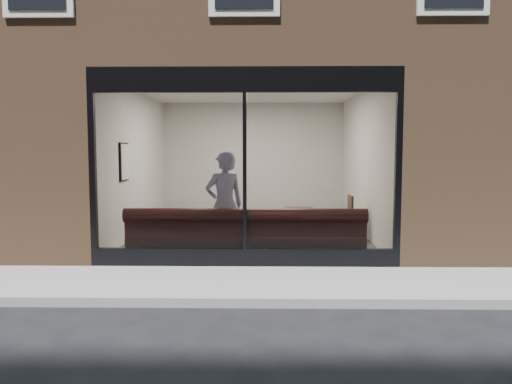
{
  "coord_description": "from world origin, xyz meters",
  "views": [
    {
      "loc": [
        0.32,
        -5.93,
        1.9
      ],
      "look_at": [
        0.17,
        2.4,
        1.19
      ],
      "focal_mm": 35.0,
      "sensor_mm": 36.0,
      "label": 1
    }
  ],
  "objects_px": {
    "person": "(224,205)",
    "cafe_chair_right": "(341,229)",
    "banquette": "(246,248)",
    "cafe_table_left": "(180,212)",
    "cafe_table_right": "(299,209)"
  },
  "relations": [
    {
      "from": "banquette",
      "to": "cafe_chair_right",
      "type": "relative_size",
      "value": 8.63
    },
    {
      "from": "cafe_table_left",
      "to": "person",
      "type": "bearing_deg",
      "value": -31.14
    },
    {
      "from": "banquette",
      "to": "person",
      "type": "bearing_deg",
      "value": 149.86
    },
    {
      "from": "person",
      "to": "cafe_chair_right",
      "type": "bearing_deg",
      "value": -164.61
    },
    {
      "from": "cafe_table_left",
      "to": "cafe_chair_right",
      "type": "bearing_deg",
      "value": 21.18
    },
    {
      "from": "cafe_table_left",
      "to": "cafe_chair_right",
      "type": "relative_size",
      "value": 1.42
    },
    {
      "from": "person",
      "to": "cafe_table_right",
      "type": "xyz_separation_m",
      "value": [
        1.36,
        1.11,
        -0.2
      ]
    },
    {
      "from": "banquette",
      "to": "person",
      "type": "distance_m",
      "value": 0.83
    },
    {
      "from": "person",
      "to": "cafe_chair_right",
      "type": "height_order",
      "value": "person"
    },
    {
      "from": "person",
      "to": "cafe_table_left",
      "type": "distance_m",
      "value": 1.03
    },
    {
      "from": "banquette",
      "to": "cafe_table_right",
      "type": "distance_m",
      "value": 1.73
    },
    {
      "from": "person",
      "to": "cafe_table_left",
      "type": "xyz_separation_m",
      "value": [
        -0.86,
        0.52,
        -0.2
      ]
    },
    {
      "from": "cafe_table_right",
      "to": "person",
      "type": "bearing_deg",
      "value": -140.92
    },
    {
      "from": "cafe_table_left",
      "to": "cafe_chair_right",
      "type": "height_order",
      "value": "cafe_table_left"
    },
    {
      "from": "banquette",
      "to": "person",
      "type": "height_order",
      "value": "person"
    }
  ]
}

